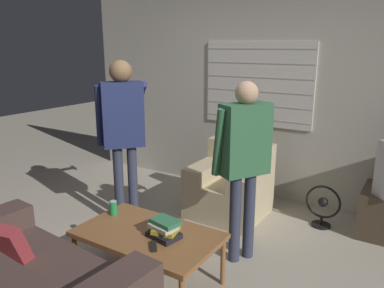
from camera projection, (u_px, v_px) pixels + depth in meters
The scene contains 10 objects.
ground_plane at pixel (165, 266), 3.26m from camera, with size 16.00×16.00×0.00m, color #B2A893.
wall_back at pixel (261, 95), 4.59m from camera, with size 5.20×0.08×2.55m.
armchair_beige at pixel (231, 186), 4.24m from camera, with size 0.78×0.77×0.80m.
coffee_table at pixel (148, 237), 2.95m from camera, with size 1.12×0.67×0.44m.
person_left_standing at pixel (123, 124), 3.77m from camera, with size 0.51×0.78×1.73m.
person_right_standing at pixel (244, 151), 3.15m from camera, with size 0.53×0.73×1.59m.
book_stack at pixel (164, 229), 2.85m from camera, with size 0.26×0.22×0.14m.
soda_can at pixel (113, 208), 3.24m from camera, with size 0.07×0.07×0.13m.
spare_remote at pixel (154, 246), 2.71m from camera, with size 0.12×0.12×0.02m.
floor_fan at pixel (323, 206), 3.93m from camera, with size 0.36×0.20×0.46m.
Camera 1 is at (1.74, -2.31, 1.86)m, focal length 35.00 mm.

